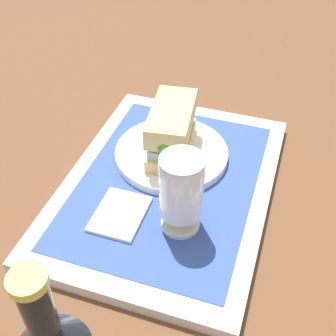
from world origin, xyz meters
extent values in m
plane|color=brown|center=(0.00, 0.00, 0.00)|extent=(3.00, 3.00, 0.00)
cube|color=silver|center=(0.00, 0.00, 0.01)|extent=(0.44, 0.32, 0.02)
cube|color=#2D4793|center=(0.00, 0.00, 0.02)|extent=(0.38, 0.27, 0.00)
cylinder|color=white|center=(-0.06, -0.01, 0.03)|extent=(0.19, 0.19, 0.01)
cube|color=tan|center=(-0.06, -0.01, 0.05)|extent=(0.14, 0.08, 0.02)
cube|color=#9EA3A8|center=(-0.06, -0.01, 0.07)|extent=(0.13, 0.07, 0.02)
cube|color=silver|center=(-0.06, -0.01, 0.08)|extent=(0.12, 0.07, 0.01)
sphere|color=#47932D|center=(-0.01, -0.01, 0.09)|extent=(0.04, 0.04, 0.04)
cube|color=tan|center=(-0.06, -0.01, 0.10)|extent=(0.14, 0.08, 0.04)
cylinder|color=silver|center=(0.08, 0.05, 0.02)|extent=(0.06, 0.06, 0.01)
cylinder|color=silver|center=(0.08, 0.05, 0.04)|extent=(0.01, 0.01, 0.02)
cylinder|color=silver|center=(0.08, 0.05, 0.10)|extent=(0.06, 0.06, 0.09)
cylinder|color=gold|center=(0.08, 0.05, 0.08)|extent=(0.06, 0.06, 0.05)
cylinder|color=white|center=(0.08, 0.05, 0.11)|extent=(0.05, 0.05, 0.01)
cube|color=white|center=(0.09, -0.04, 0.02)|extent=(0.09, 0.07, 0.01)
cylinder|color=black|center=(0.36, 0.02, 0.23)|extent=(0.02, 0.02, 0.05)
cylinder|color=#BFB74C|center=(0.36, 0.02, 0.26)|extent=(0.03, 0.03, 0.01)
camera|label=1|loc=(0.49, 0.16, 0.51)|focal=47.41mm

